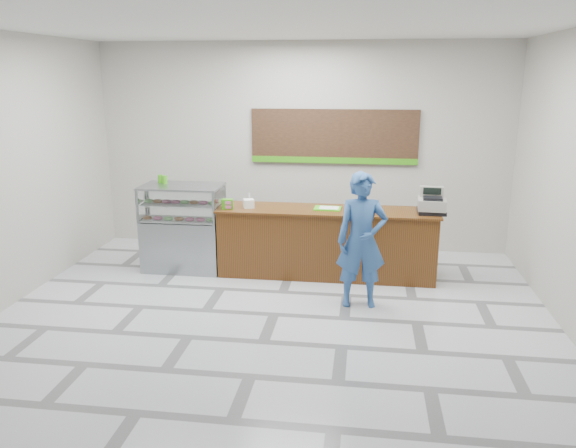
# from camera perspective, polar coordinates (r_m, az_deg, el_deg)

# --- Properties ---
(floor) EXTENTS (7.00, 7.00, 0.00)m
(floor) POSITION_cam_1_polar(r_m,az_deg,el_deg) (7.24, -1.43, -9.17)
(floor) COLOR silver
(floor) RESTS_ON ground
(back_wall) EXTENTS (7.00, 0.00, 7.00)m
(back_wall) POSITION_cam_1_polar(r_m,az_deg,el_deg) (9.65, 1.39, 7.78)
(back_wall) COLOR #B5B0A6
(back_wall) RESTS_ON floor
(ceiling) EXTENTS (7.00, 7.00, 0.00)m
(ceiling) POSITION_cam_1_polar(r_m,az_deg,el_deg) (6.63, -1.63, 19.63)
(ceiling) COLOR silver
(ceiling) RESTS_ON back_wall
(sales_counter) EXTENTS (3.26, 0.76, 1.03)m
(sales_counter) POSITION_cam_1_polar(r_m,az_deg,el_deg) (8.45, 3.93, -1.88)
(sales_counter) COLOR #58320F
(sales_counter) RESTS_ON floor
(display_case) EXTENTS (1.22, 0.72, 1.33)m
(display_case) POSITION_cam_1_polar(r_m,az_deg,el_deg) (8.82, -10.58, -0.28)
(display_case) COLOR gray
(display_case) RESTS_ON floor
(menu_board) EXTENTS (2.80, 0.06, 0.90)m
(menu_board) POSITION_cam_1_polar(r_m,az_deg,el_deg) (9.55, 4.69, 8.76)
(menu_board) COLOR black
(menu_board) RESTS_ON back_wall
(cash_register) EXTENTS (0.41, 0.43, 0.37)m
(cash_register) POSITION_cam_1_polar(r_m,az_deg,el_deg) (8.29, 14.40, 2.02)
(cash_register) COLOR black
(cash_register) RESTS_ON sales_counter
(card_terminal) EXTENTS (0.09, 0.18, 0.04)m
(card_terminal) POSITION_cam_1_polar(r_m,az_deg,el_deg) (8.28, 9.06, 1.46)
(card_terminal) COLOR black
(card_terminal) RESTS_ON sales_counter
(serving_tray) EXTENTS (0.40, 0.30, 0.02)m
(serving_tray) POSITION_cam_1_polar(r_m,az_deg,el_deg) (8.32, 4.05, 1.60)
(serving_tray) COLOR #48DB15
(serving_tray) RESTS_ON sales_counter
(napkin_box) EXTENTS (0.19, 0.19, 0.13)m
(napkin_box) POSITION_cam_1_polar(r_m,az_deg,el_deg) (8.39, -4.01, 2.09)
(napkin_box) COLOR white
(napkin_box) RESTS_ON sales_counter
(straw_cup) EXTENTS (0.07, 0.07, 0.11)m
(straw_cup) POSITION_cam_1_polar(r_m,az_deg,el_deg) (8.49, -3.93, 2.18)
(straw_cup) COLOR silver
(straw_cup) RESTS_ON sales_counter
(promo_box) EXTENTS (0.18, 0.14, 0.15)m
(promo_box) POSITION_cam_1_polar(r_m,az_deg,el_deg) (8.35, -6.18, 2.03)
(promo_box) COLOR #3A9912
(promo_box) RESTS_ON sales_counter
(donut_decal) EXTENTS (0.16, 0.16, 0.00)m
(donut_decal) POSITION_cam_1_polar(r_m,az_deg,el_deg) (8.07, 7.55, 1.02)
(donut_decal) COLOR #D46093
(donut_decal) RESTS_ON sales_counter
(green_cup_left) EXTENTS (0.08, 0.08, 0.12)m
(green_cup_left) POSITION_cam_1_polar(r_m,az_deg,el_deg) (8.95, -12.84, 4.51)
(green_cup_left) COLOR #3A9912
(green_cup_left) RESTS_ON display_case
(green_cup_right) EXTENTS (0.08, 0.08, 0.12)m
(green_cup_right) POSITION_cam_1_polar(r_m,az_deg,el_deg) (8.86, -12.41, 4.43)
(green_cup_right) COLOR #3A9912
(green_cup_right) RESTS_ON display_case
(customer) EXTENTS (0.70, 0.50, 1.78)m
(customer) POSITION_cam_1_polar(r_m,az_deg,el_deg) (7.29, 7.50, -1.66)
(customer) COLOR #2B538F
(customer) RESTS_ON floor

